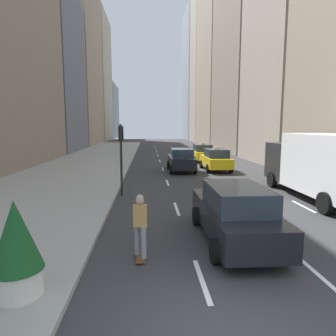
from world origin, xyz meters
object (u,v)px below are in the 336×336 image
object	(u,v)px
sedan_black_near	(181,160)
sedan_silver_behind	(235,213)
skateboarder	(140,224)
taxi_lead	(202,153)
box_truck	(324,165)
taxi_second	(216,159)
planter_with_shrub	(16,247)
traffic_light_pole	(121,148)

from	to	relation	value
sedan_black_near	sedan_silver_behind	size ratio (longest dim) A/B	0.91
skateboarder	sedan_black_near	bearing A→B (deg)	79.69
skateboarder	sedan_silver_behind	bearing A→B (deg)	19.88
taxi_lead	skateboarder	world-z (taller)	taxi_lead
box_truck	sedan_black_near	bearing A→B (deg)	119.77
taxi_second	taxi_lead	bearing A→B (deg)	90.00
planter_with_shrub	sedan_black_near	bearing A→B (deg)	73.38
traffic_light_pole	planter_with_shrub	bearing A→B (deg)	-97.48
taxi_second	box_truck	xyz separation A→B (m)	(2.80, -10.08, 0.83)
taxi_second	sedan_black_near	xyz separation A→B (m)	(-2.80, -0.29, 0.03)
box_truck	skateboarder	size ratio (longest dim) A/B	4.81
sedan_silver_behind	box_truck	distance (m)	7.37
sedan_silver_behind	planter_with_shrub	world-z (taller)	planter_with_shrub
taxi_lead	sedan_black_near	size ratio (longest dim) A/B	0.98
taxi_lead	taxi_second	size ratio (longest dim) A/B	1.00
skateboarder	traffic_light_pole	size ratio (longest dim) A/B	0.48
sedan_silver_behind	taxi_second	bearing A→B (deg)	79.28
sedan_black_near	planter_with_shrub	xyz separation A→B (m)	(-5.19, -17.37, 0.25)
taxi_second	traffic_light_pole	size ratio (longest dim) A/B	1.22
box_truck	traffic_light_pole	xyz separation A→B (m)	(-9.55, 1.83, 0.70)
sedan_silver_behind	skateboarder	size ratio (longest dim) A/B	2.81
taxi_lead	planter_with_shrub	world-z (taller)	planter_with_shrub
taxi_second	box_truck	bearing A→B (deg)	-74.47
taxi_second	sedan_silver_behind	xyz separation A→B (m)	(-2.80, -14.79, 0.02)
taxi_second	planter_with_shrub	xyz separation A→B (m)	(-7.99, -17.66, 0.27)
sedan_black_near	sedan_silver_behind	world-z (taller)	sedan_black_near
sedan_black_near	taxi_lead	bearing A→B (deg)	66.30
sedan_silver_behind	traffic_light_pole	size ratio (longest dim) A/B	1.36
sedan_black_near	sedan_silver_behind	bearing A→B (deg)	-90.00
sedan_black_near	planter_with_shrub	bearing A→B (deg)	-106.62
box_truck	taxi_second	bearing A→B (deg)	105.53
box_truck	traffic_light_pole	world-z (taller)	traffic_light_pole
box_truck	traffic_light_pole	bearing A→B (deg)	169.16
planter_with_shrub	box_truck	bearing A→B (deg)	35.11
taxi_second	sedan_silver_behind	size ratio (longest dim) A/B	0.90
sedan_black_near	box_truck	xyz separation A→B (m)	(5.60, -9.79, 0.80)
traffic_light_pole	sedan_silver_behind	bearing A→B (deg)	-58.89
taxi_lead	box_truck	bearing A→B (deg)	-80.18
taxi_lead	skateboarder	distance (m)	22.62
sedan_black_near	planter_with_shrub	distance (m)	18.13
sedan_silver_behind	skateboarder	world-z (taller)	sedan_silver_behind
sedan_black_near	traffic_light_pole	world-z (taller)	traffic_light_pole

